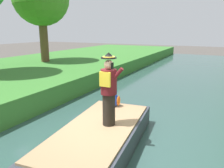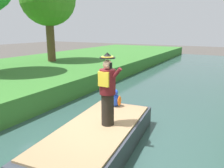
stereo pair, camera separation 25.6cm
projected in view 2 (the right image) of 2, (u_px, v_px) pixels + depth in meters
name	position (u px, v px, depth m)	size (l,w,h in m)	color
ground_plane	(103.00, 147.00, 5.93)	(80.00, 80.00, 0.00)	#4C4742
canal_water	(103.00, 146.00, 5.91)	(6.17, 48.00, 0.10)	#2D4C47
boat	(97.00, 138.00, 5.61)	(2.27, 4.38, 0.61)	#333842
person_pirate	(108.00, 90.00, 5.45)	(0.61, 0.42, 1.85)	black
parrot_plush	(115.00, 99.00, 6.95)	(0.36, 0.34, 0.57)	blue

